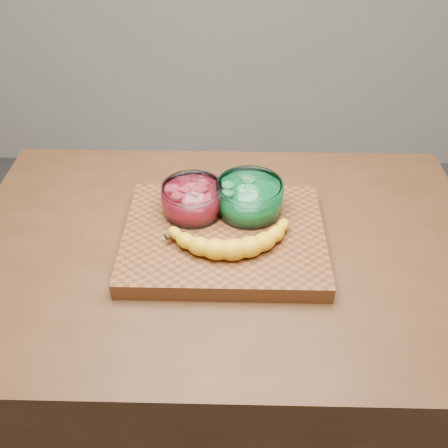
{
  "coord_description": "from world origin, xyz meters",
  "views": [
    {
      "loc": [
        0.02,
        -0.85,
        1.67
      ],
      "look_at": [
        0.0,
        0.0,
        0.96
      ],
      "focal_mm": 40.0,
      "sensor_mm": 36.0,
      "label": 1
    }
  ],
  "objects": [
    {
      "name": "ground",
      "position": [
        0.0,
        0.0,
        0.0
      ],
      "size": [
        3.5,
        3.5,
        0.0
      ],
      "primitive_type": "plane",
      "color": "#515055",
      "rests_on": "ground"
    },
    {
      "name": "counter",
      "position": [
        0.0,
        0.0,
        0.45
      ],
      "size": [
        1.2,
        0.8,
        0.9
      ],
      "primitive_type": "cube",
      "color": "#523018",
      "rests_on": "ground"
    },
    {
      "name": "cutting_board",
      "position": [
        0.0,
        0.0,
        0.92
      ],
      "size": [
        0.45,
        0.35,
        0.04
      ],
      "primitive_type": "cube",
      "color": "brown",
      "rests_on": "counter"
    },
    {
      "name": "bowl_red",
      "position": [
        -0.07,
        0.07,
        0.97
      ],
      "size": [
        0.14,
        0.14,
        0.07
      ],
      "color": "white",
      "rests_on": "cutting_board"
    },
    {
      "name": "bowl_green",
      "position": [
        0.06,
        0.08,
        0.98
      ],
      "size": [
        0.16,
        0.16,
        0.07
      ],
      "color": "white",
      "rests_on": "cutting_board"
    },
    {
      "name": "banana",
      "position": [
        0.01,
        -0.04,
        0.96
      ],
      "size": [
        0.31,
        0.15,
        0.04
      ],
      "primitive_type": null,
      "color": "#F1AD15",
      "rests_on": "cutting_board"
    }
  ]
}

